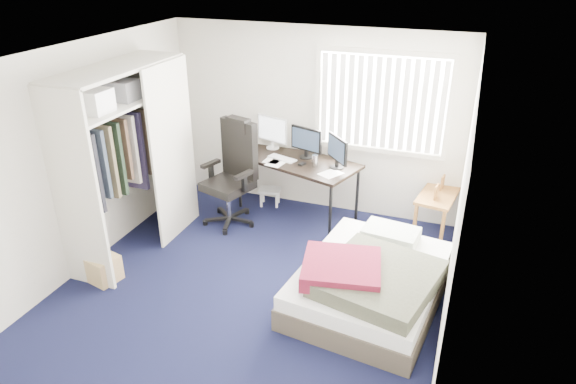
# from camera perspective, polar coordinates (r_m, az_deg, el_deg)

# --- Properties ---
(ground) EXTENTS (4.20, 4.20, 0.00)m
(ground) POSITION_cam_1_polar(r_m,az_deg,el_deg) (5.79, -3.71, -10.13)
(ground) COLOR black
(ground) RESTS_ON ground
(room_shell) EXTENTS (4.20, 4.20, 4.20)m
(room_shell) POSITION_cam_1_polar(r_m,az_deg,el_deg) (5.06, -4.20, 3.86)
(room_shell) COLOR silver
(room_shell) RESTS_ON ground
(window_assembly) EXTENTS (1.72, 0.09, 1.32)m
(window_assembly) POSITION_cam_1_polar(r_m,az_deg,el_deg) (6.65, 10.35, 9.70)
(window_assembly) COLOR white
(window_assembly) RESTS_ON ground
(closet) EXTENTS (0.64, 1.84, 2.22)m
(closet) POSITION_cam_1_polar(r_m,az_deg,el_deg) (6.16, -17.53, 5.18)
(closet) COLOR beige
(closet) RESTS_ON ground
(desk) EXTENTS (1.80, 1.23, 1.27)m
(desk) POSITION_cam_1_polar(r_m,az_deg,el_deg) (6.86, 1.15, 3.84)
(desk) COLOR black
(desk) RESTS_ON ground
(office_chair) EXTENTS (0.83, 0.83, 1.41)m
(office_chair) POSITION_cam_1_polar(r_m,az_deg,el_deg) (6.83, -6.17, 0.93)
(office_chair) COLOR black
(office_chair) RESTS_ON ground
(footstool) EXTENTS (0.35, 0.31, 0.25)m
(footstool) POSITION_cam_1_polar(r_m,az_deg,el_deg) (7.35, -2.05, -0.07)
(footstool) COLOR white
(footstool) RESTS_ON ground
(nightstand) EXTENTS (0.54, 0.89, 0.76)m
(nightstand) POSITION_cam_1_polar(r_m,az_deg,el_deg) (6.77, 16.38, -0.57)
(nightstand) COLOR brown
(nightstand) RESTS_ON ground
(bed) EXTENTS (1.59, 1.98, 0.61)m
(bed) POSITION_cam_1_polar(r_m,az_deg,el_deg) (5.44, 9.14, -9.71)
(bed) COLOR #41392F
(bed) RESTS_ON ground
(pine_box) EXTENTS (0.45, 0.38, 0.30)m
(pine_box) POSITION_cam_1_polar(r_m,az_deg,el_deg) (6.15, -20.06, -7.87)
(pine_box) COLOR tan
(pine_box) RESTS_ON ground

